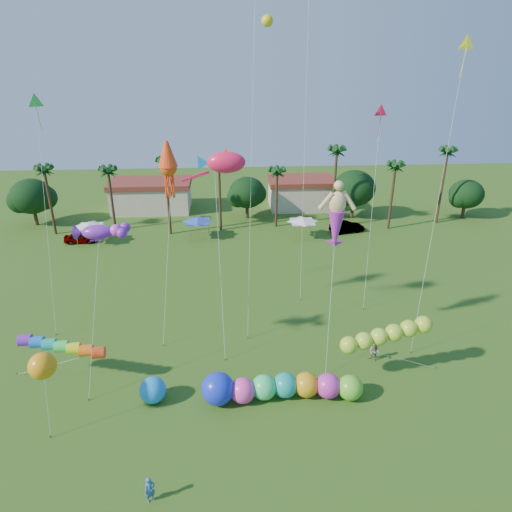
{
  "coord_description": "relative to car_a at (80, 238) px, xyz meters",
  "views": [
    {
      "loc": [
        -2.1,
        -21.24,
        22.76
      ],
      "look_at": [
        0.0,
        10.0,
        9.0
      ],
      "focal_mm": 32.0,
      "sensor_mm": 36.0,
      "label": 1
    }
  ],
  "objects": [
    {
      "name": "blue_ball",
      "position": [
        13.86,
        -31.4,
        0.26
      ],
      "size": [
        1.92,
        1.92,
        1.92
      ],
      "primitive_type": "sphere",
      "color": "#1B8DF4",
      "rests_on": "ground"
    },
    {
      "name": "spectator_b",
      "position": [
        31.07,
        -27.78,
        0.15
      ],
      "size": [
        1.04,
        1.04,
        1.7
      ],
      "primitive_type": "imported",
      "rotation": [
        0.0,
        0.0,
        -0.77
      ],
      "color": "gray",
      "rests_on": "ground"
    },
    {
      "name": "tent_row",
      "position": [
        15.57,
        -0.11,
        2.05
      ],
      "size": [
        31.0,
        4.0,
        0.6
      ],
      "color": "white",
      "rests_on": "ground"
    },
    {
      "name": "buildings_row",
      "position": [
        18.48,
        13.56,
        1.3
      ],
      "size": [
        35.0,
        7.0,
        4.0
      ],
      "color": "beige",
      "rests_on": "ground"
    },
    {
      "name": "rainbow_tube",
      "position": [
        8.21,
        -29.34,
        2.2
      ],
      "size": [
        8.69,
        2.55,
        3.34
      ],
      "color": "red",
      "rests_on": "ground"
    },
    {
      "name": "spectator_a",
      "position": [
        14.82,
        -39.53,
        0.15
      ],
      "size": [
        0.74,
        0.67,
        1.69
      ],
      "primitive_type": "imported",
      "rotation": [
        0.0,
        0.0,
        0.57
      ],
      "color": "#326AAF",
      "rests_on": "ground"
    },
    {
      "name": "delta_kite_green",
      "position": [
        4.75,
        -19.16,
        18.52
      ],
      "size": [
        1.43,
        3.73,
        20.14
      ],
      "color": "#32D648",
      "rests_on": "ground"
    },
    {
      "name": "delta_kite_red",
      "position": [
        33.64,
        -15.53,
        17.21
      ],
      "size": [
        1.84,
        4.49,
        18.81
      ],
      "color": "red",
      "rests_on": "ground"
    },
    {
      "name": "delta_kite_yellow",
      "position": [
        36.42,
        -23.83,
        22.44
      ],
      "size": [
        2.65,
        3.4,
        24.18
      ],
      "color": "#E6FA19",
      "rests_on": "ground"
    },
    {
      "name": "squid_kite",
      "position": [
        14.74,
        -19.96,
        13.62
      ],
      "size": [
        2.06,
        5.66,
        16.6
      ],
      "color": "#FB4614",
      "rests_on": "ground"
    },
    {
      "name": "lobster_kite",
      "position": [
        10.34,
        -26.91,
        10.67
      ],
      "size": [
        4.35,
        5.85,
        12.13
      ],
      "color": "purple",
      "rests_on": "ground"
    },
    {
      "name": "orange_ball_kite",
      "position": [
        7.74,
        -33.64,
        4.38
      ],
      "size": [
        2.18,
        2.18,
        5.93
      ],
      "color": "orange",
      "rests_on": "ground"
    },
    {
      "name": "green_worm",
      "position": [
        28.17,
        -30.15,
        2.56
      ],
      "size": [
        11.15,
        2.57,
        4.05
      ],
      "color": "#A8DE31",
      "rests_on": "ground"
    },
    {
      "name": "ground",
      "position": [
        21.57,
        -36.44,
        -0.7
      ],
      "size": [
        160.0,
        160.0,
        0.0
      ],
      "primitive_type": "plane",
      "color": "#285116",
      "rests_on": "ground"
    },
    {
      "name": "tree_line",
      "position": [
        25.14,
        7.55,
        3.58
      ],
      "size": [
        69.46,
        8.91,
        11.0
      ],
      "color": "#3A2819",
      "rests_on": "ground"
    },
    {
      "name": "fish_kite",
      "position": [
        19.53,
        -22.25,
        14.47
      ],
      "size": [
        4.55,
        5.56,
        16.12
      ],
      "color": "#FF1C4F",
      "rests_on": "ground"
    },
    {
      "name": "car_b",
      "position": [
        36.23,
        1.42,
        0.09
      ],
      "size": [
        5.05,
        2.75,
        1.58
      ],
      "primitive_type": "imported",
      "rotation": [
        0.0,
        0.0,
        1.81
      ],
      "color": "#4C4C54",
      "rests_on": "ground"
    },
    {
      "name": "merman_kite",
      "position": [
        27.94,
        -24.63,
        10.45
      ],
      "size": [
        2.54,
        5.91,
        13.73
      ],
      "color": "#ECC986",
      "rests_on": "ground"
    },
    {
      "name": "car_a",
      "position": [
        0.0,
        0.0,
        0.0
      ],
      "size": [
        4.16,
        1.81,
        1.4
      ],
      "primitive_type": "imported",
      "rotation": [
        0.0,
        0.0,
        1.61
      ],
      "color": "#4C4C54",
      "rests_on": "ground"
    },
    {
      "name": "caterpillar_inflatable",
      "position": [
        22.67,
        -31.73,
        0.3
      ],
      "size": [
        11.6,
        2.49,
        2.37
      ],
      "rotation": [
        0.0,
        0.0,
        -0.01
      ],
      "color": "#FF43B9",
      "rests_on": "ground"
    }
  ]
}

